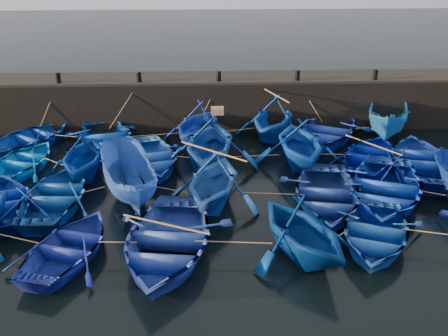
{
  "coord_description": "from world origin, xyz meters",
  "views": [
    {
      "loc": [
        -0.77,
        -15.15,
        9.1
      ],
      "look_at": [
        0.0,
        3.2,
        0.7
      ],
      "focal_mm": 40.0,
      "sensor_mm": 36.0,
      "label": 1
    }
  ],
  "objects_px": {
    "boat_0": "(33,137)",
    "boat_8": "(150,157)",
    "wooden_crate": "(217,111)",
    "boat_13": "(3,201)"
  },
  "relations": [
    {
      "from": "wooden_crate",
      "to": "boat_13",
      "type": "bearing_deg",
      "value": -156.39
    },
    {
      "from": "boat_0",
      "to": "boat_8",
      "type": "height_order",
      "value": "boat_8"
    },
    {
      "from": "boat_0",
      "to": "boat_13",
      "type": "relative_size",
      "value": 1.02
    },
    {
      "from": "boat_8",
      "to": "boat_13",
      "type": "bearing_deg",
      "value": -158.73
    },
    {
      "from": "boat_13",
      "to": "boat_0",
      "type": "bearing_deg",
      "value": -101.88
    },
    {
      "from": "boat_8",
      "to": "wooden_crate",
      "type": "distance_m",
      "value": 3.65
    },
    {
      "from": "boat_0",
      "to": "wooden_crate",
      "type": "bearing_deg",
      "value": -165.56
    },
    {
      "from": "boat_8",
      "to": "boat_13",
      "type": "height_order",
      "value": "boat_8"
    },
    {
      "from": "boat_0",
      "to": "boat_8",
      "type": "relative_size",
      "value": 0.94
    },
    {
      "from": "boat_13",
      "to": "wooden_crate",
      "type": "distance_m",
      "value": 8.94
    }
  ]
}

